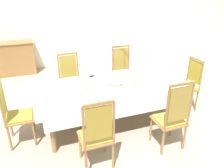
{
  "coord_description": "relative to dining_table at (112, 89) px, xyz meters",
  "views": [
    {
      "loc": [
        -1.2,
        -3.3,
        2.41
      ],
      "look_at": [
        -0.0,
        -0.01,
        0.79
      ],
      "focal_mm": 35.96,
      "sensor_mm": 36.0,
      "label": 1
    }
  ],
  "objects": [
    {
      "name": "chair_head_west",
      "position": [
        -1.61,
        0.0,
        -0.14
      ],
      "size": [
        0.42,
        0.44,
        1.06
      ],
      "rotation": [
        0.0,
        0.0,
        -1.57
      ],
      "color": "olive",
      "rests_on": "ground"
    },
    {
      "name": "chair_south_b",
      "position": [
        0.6,
        -0.96,
        -0.1
      ],
      "size": [
        0.44,
        0.42,
        1.18
      ],
      "color": "olive",
      "rests_on": "ground"
    },
    {
      "name": "soup_tureen",
      "position": [
        0.06,
        0.0,
        0.2
      ],
      "size": [
        0.32,
        0.32,
        0.25
      ],
      "color": "white",
      "rests_on": "tablecloth"
    },
    {
      "name": "chair_north_b",
      "position": [
        0.6,
        0.96,
        -0.12
      ],
      "size": [
        0.44,
        0.42,
        1.14
      ],
      "rotation": [
        0.0,
        0.0,
        3.14
      ],
      "color": "olive",
      "rests_on": "ground"
    },
    {
      "name": "dining_table",
      "position": [
        0.0,
        0.0,
        0.0
      ],
      "size": [
        2.42,
        1.1,
        0.76
      ],
      "color": "olive",
      "rests_on": "ground"
    },
    {
      "name": "spoon_primary",
      "position": [
        -0.43,
        -0.42,
        0.08
      ],
      "size": [
        0.07,
        0.17,
        0.01
      ],
      "rotation": [
        0.0,
        0.0,
        0.3
      ],
      "color": "gold",
      "rests_on": "tablecloth"
    },
    {
      "name": "ground",
      "position": [
        0.0,
        0.0,
        -0.71
      ],
      "size": [
        7.28,
        6.9,
        0.04
      ],
      "primitive_type": "cube",
      "color": "gray"
    },
    {
      "name": "candlestick_west",
      "position": [
        -0.44,
        0.0,
        0.22
      ],
      "size": [
        0.07,
        0.07,
        0.35
      ],
      "color": "gold",
      "rests_on": "tablecloth"
    },
    {
      "name": "bowl_near_left",
      "position": [
        -0.31,
        -0.45,
        0.09
      ],
      "size": [
        0.17,
        0.17,
        0.03
      ],
      "color": "white",
      "rests_on": "tablecloth"
    },
    {
      "name": "chair_north_a",
      "position": [
        -0.56,
        0.96,
        -0.13
      ],
      "size": [
        0.44,
        0.42,
        1.09
      ],
      "rotation": [
        0.0,
        0.0,
        3.14
      ],
      "color": "olive",
      "rests_on": "ground"
    },
    {
      "name": "back_wall",
      "position": [
        0.0,
        3.49,
        1.07
      ],
      "size": [
        7.28,
        0.08,
        3.52
      ],
      "primitive_type": "cube",
      "color": "white",
      "rests_on": "ground"
    },
    {
      "name": "chair_head_east",
      "position": [
        1.61,
        0.0,
        -0.15
      ],
      "size": [
        0.42,
        0.44,
        1.05
      ],
      "rotation": [
        0.0,
        0.0,
        1.57
      ],
      "color": "#8E6241",
      "rests_on": "ground"
    },
    {
      "name": "tablecloth",
      "position": [
        0.0,
        0.0,
        0.0
      ],
      "size": [
        2.44,
        1.12,
        0.31
      ],
      "color": "white",
      "rests_on": "dining_table"
    },
    {
      "name": "sideboard",
      "position": [
        -1.88,
        3.17,
        -0.24
      ],
      "size": [
        1.44,
        0.48,
        0.9
      ],
      "rotation": [
        0.0,
        0.0,
        3.14
      ],
      "color": "olive",
      "rests_on": "ground"
    },
    {
      "name": "bowl_near_right",
      "position": [
        0.12,
        0.45,
        0.09
      ],
      "size": [
        0.14,
        0.14,
        0.03
      ],
      "color": "white",
      "rests_on": "tablecloth"
    },
    {
      "name": "bowl_far_left",
      "position": [
        -0.24,
        0.42,
        0.1
      ],
      "size": [
        0.18,
        0.18,
        0.04
      ],
      "color": "white",
      "rests_on": "tablecloth"
    },
    {
      "name": "candlestick_east",
      "position": [
        0.44,
        0.0,
        0.24
      ],
      "size": [
        0.07,
        0.07,
        0.39
      ],
      "color": "gold",
      "rests_on": "tablecloth"
    },
    {
      "name": "spoon_secondary",
      "position": [
        0.23,
        0.48,
        0.08
      ],
      "size": [
        0.05,
        0.18,
        0.01
      ],
      "rotation": [
        0.0,
        0.0,
        -0.22
      ],
      "color": "gold",
      "rests_on": "tablecloth"
    },
    {
      "name": "chair_south_a",
      "position": [
        -0.56,
        -0.96,
        -0.13
      ],
      "size": [
        0.44,
        0.42,
        1.11
      ],
      "color": "olive",
      "rests_on": "ground"
    }
  ]
}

